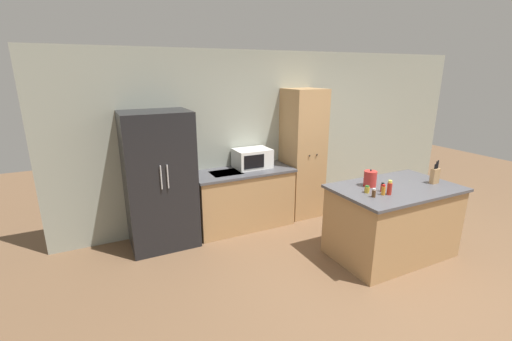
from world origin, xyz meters
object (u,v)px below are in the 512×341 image
refrigerator (160,181)px  spice_bottle_amber_oil (383,187)px  spice_bottle_green_herb (383,190)px  kettle (370,179)px  spice_bottle_tall_dark (367,189)px  spice_bottle_short_red (374,193)px  microwave (252,158)px  spice_bottle_pale_salt (390,188)px  pantry_cabinet (302,154)px  knife_block (435,175)px

refrigerator → spice_bottle_amber_oil: size_ratio=16.71×
spice_bottle_green_herb → kettle: (0.09, 0.31, 0.04)m
spice_bottle_tall_dark → spice_bottle_short_red: size_ratio=0.83×
spice_bottle_short_red → spice_bottle_green_herb: (0.15, 0.01, 0.01)m
refrigerator → microwave: 1.42m
refrigerator → spice_bottle_short_red: size_ratio=17.66×
spice_bottle_green_herb → spice_bottle_pale_salt: (0.07, -0.02, 0.02)m
spice_bottle_tall_dark → pantry_cabinet: bearing=83.6°
pantry_cabinet → spice_bottle_amber_oil: size_ratio=18.74×
microwave → spice_bottle_green_herb: size_ratio=4.29×
refrigerator → spice_bottle_amber_oil: bearing=-35.6°
spice_bottle_pale_salt → kettle: 0.33m
pantry_cabinet → knife_block: 1.94m
microwave → spice_bottle_green_herb: bearing=-66.6°
knife_block → pantry_cabinet: bearing=115.6°
refrigerator → spice_bottle_short_red: 2.69m
spice_bottle_tall_dark → spice_bottle_green_herb: (0.12, -0.14, 0.02)m
knife_block → kettle: knife_block is taller
microwave → spice_bottle_pale_salt: 2.05m
spice_bottle_amber_oil → kettle: bearing=87.5°
refrigerator → pantry_cabinet: bearing=1.3°
knife_block → spice_bottle_tall_dark: bearing=173.7°
microwave → spice_bottle_short_red: bearing=-70.8°
pantry_cabinet → kettle: 1.47m
knife_block → spice_bottle_green_herb: knife_block is taller
spice_bottle_green_herb → spice_bottle_pale_salt: size_ratio=0.72×
spice_bottle_green_herb → spice_bottle_tall_dark: bearing=130.1°
kettle → spice_bottle_short_red: bearing=-127.7°
microwave → spice_bottle_pale_salt: microwave is taller
microwave → spice_bottle_green_herb: (0.80, -1.84, -0.05)m
spice_bottle_green_herb → pantry_cabinet: bearing=87.8°
knife_block → spice_bottle_amber_oil: (-0.83, 0.06, -0.06)m
spice_bottle_amber_oil → pantry_cabinet: bearing=90.4°
spice_bottle_pale_salt → microwave: bearing=114.9°
pantry_cabinet → spice_bottle_tall_dark: size_ratio=23.85×
spice_bottle_amber_oil → spice_bottle_pale_salt: 0.12m
pantry_cabinet → spice_bottle_short_red: bearing=-97.1°
microwave → spice_bottle_amber_oil: (0.88, -1.75, -0.06)m
kettle → pantry_cabinet: bearing=90.8°
pantry_cabinet → kettle: (0.02, -1.47, -0.00)m
spice_bottle_amber_oil → spice_bottle_short_red: bearing=-157.4°
pantry_cabinet → spice_bottle_pale_salt: (0.00, -1.80, -0.02)m
refrigerator → knife_block: refrigerator is taller
pantry_cabinet → spice_bottle_green_herb: (-0.07, -1.77, -0.04)m
knife_block → spice_bottle_short_red: knife_block is taller
knife_block → spice_bottle_green_herb: 0.91m
microwave → spice_bottle_tall_dark: microwave is taller
microwave → spice_bottle_amber_oil: bearing=-63.4°
pantry_cabinet → microwave: bearing=175.7°
knife_block → spice_bottle_pale_salt: (-0.84, -0.05, -0.03)m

